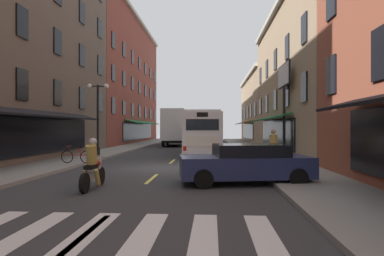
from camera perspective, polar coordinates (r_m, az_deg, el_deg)
ground_plane at (r=16.23m, az=-4.80°, el=-7.17°), size 34.80×80.00×0.10m
lane_centre_dashes at (r=15.98m, az=-4.94°, el=-7.09°), size 0.14×73.90×0.01m
crosswalk_near at (r=6.68m, az=-18.01°, el=-17.17°), size 7.10×2.80×0.01m
sidewalk_left at (r=18.04m, az=-23.79°, el=-6.07°), size 3.00×80.00×0.14m
sidewalk_right at (r=16.43m, az=16.15°, el=-6.66°), size 3.00×80.00×0.14m
billboard_sign at (r=22.14m, az=15.94°, el=7.25°), size 0.40×3.12×6.05m
transit_bus at (r=26.00m, az=2.05°, el=-0.69°), size 2.77×11.93×3.17m
box_truck at (r=35.83m, az=-3.03°, el=0.11°), size 2.63×7.27×3.97m
sedan_near at (r=11.70m, az=9.51°, el=-6.16°), size 4.80×2.50×1.40m
sedan_mid at (r=47.09m, az=-1.26°, el=-1.53°), size 1.98×4.36×1.42m
motorcycle_rider at (r=10.97m, az=-17.10°, el=-6.63°), size 0.62×2.07×1.66m
bicycle_near at (r=17.92m, az=-19.66°, el=-4.72°), size 1.71×0.48×0.91m
pedestrian_mid at (r=15.48m, az=14.17°, el=-3.38°), size 0.36×0.36×1.79m
street_lamp_twin at (r=21.56m, az=-16.29°, el=2.04°), size 1.42×0.32×4.68m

